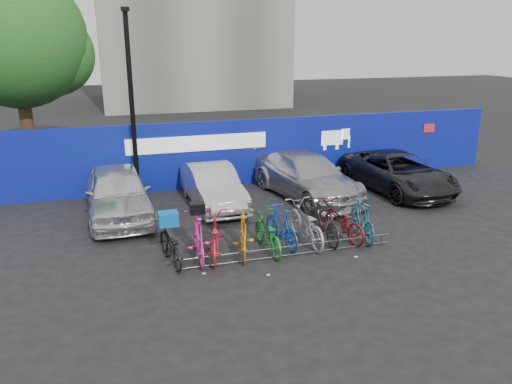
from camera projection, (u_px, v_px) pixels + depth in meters
name	position (u px, v px, depth m)	size (l,w,h in m)	color
ground	(280.00, 247.00, 12.96)	(100.00, 100.00, 0.00)	black
hoarding	(225.00, 153.00, 18.08)	(22.00, 0.18, 2.40)	navy
tree	(23.00, 42.00, 18.74)	(5.40, 5.20, 7.80)	#382314
lamppost	(132.00, 101.00, 16.02)	(0.25, 0.50, 6.11)	black
bike_rack	(289.00, 251.00, 12.36)	(5.60, 0.03, 0.30)	#595B60
car_0	(118.00, 192.00, 14.95)	(1.83, 4.54, 1.55)	silver
car_1	(213.00, 186.00, 15.97)	(1.39, 3.99, 1.31)	#B3B2B8
car_2	(307.00, 176.00, 16.91)	(2.04, 5.02, 1.46)	#A5A5AA
car_3	(398.00, 172.00, 17.60)	(2.24, 4.85, 1.35)	black
bike_0	(170.00, 244.00, 11.99)	(0.63, 1.81, 0.95)	black
bike_1	(198.00, 236.00, 12.15)	(0.56, 1.98, 1.19)	#DE3A99
bike_2	(214.00, 236.00, 12.33)	(0.70, 2.00, 1.05)	red
bike_3	(243.00, 233.00, 12.41)	(0.53, 1.88, 1.13)	orange
bike_4	(267.00, 233.00, 12.62)	(0.64, 1.83, 0.96)	#197B26
bike_5	(281.00, 226.00, 12.93)	(0.50, 1.78, 1.07)	#1142AD
bike_6	(306.00, 223.00, 13.11)	(0.72, 2.08, 1.09)	#96989D
bike_7	(323.00, 221.00, 13.22)	(0.54, 1.91, 1.15)	black
bike_8	(340.00, 221.00, 13.39)	(0.67, 1.91, 1.00)	maroon
bike_9	(362.00, 220.00, 13.41)	(0.50, 1.78, 1.07)	#205F78
cargo_crate	(168.00, 219.00, 11.80)	(0.46, 0.35, 0.33)	#0959AE
cargo_topcase	(197.00, 208.00, 11.93)	(0.35, 0.32, 0.26)	black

